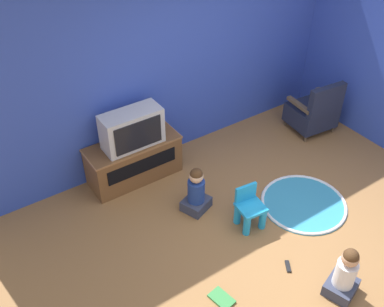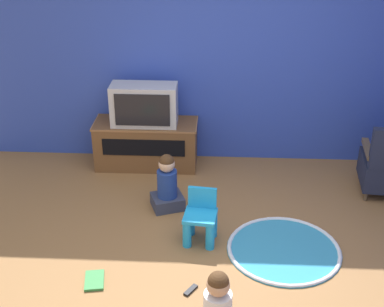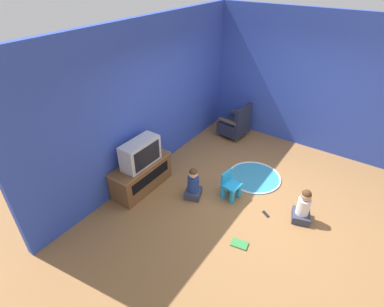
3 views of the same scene
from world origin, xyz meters
name	(u,v)px [view 1 (image 1 of 3)]	position (x,y,z in m)	size (l,w,h in m)	color
ground_plane	(284,236)	(0.00, 0.00, 0.00)	(30.00, 30.00, 0.00)	olive
wall_back	(160,55)	(-0.27, 2.19, 1.45)	(5.45, 0.12, 2.89)	#2D47B2
tv_cabinet	(134,160)	(-0.92, 1.87, 0.29)	(1.21, 0.48, 0.55)	brown
television	(132,129)	(-0.92, 1.83, 0.79)	(0.75, 0.33, 0.47)	#B7B7BC
black_armchair	(314,112)	(1.80, 1.35, 0.33)	(0.66, 0.63, 0.84)	brown
yellow_kid_chair	(250,210)	(-0.22, 0.38, 0.22)	(0.33, 0.32, 0.51)	#1E99DB
play_mat	(304,203)	(0.56, 0.26, 0.01)	(1.06, 1.06, 0.04)	teal
child_watching_left	(345,275)	(-0.05, -0.86, 0.27)	(0.39, 0.36, 0.62)	#33384C
child_watching_center	(196,192)	(-0.58, 0.94, 0.27)	(0.39, 0.37, 0.61)	#33384C
book	(222,299)	(-1.10, -0.27, 0.01)	(0.20, 0.27, 0.02)	#337F3D
remote_control	(288,266)	(-0.27, -0.34, 0.01)	(0.12, 0.15, 0.02)	black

